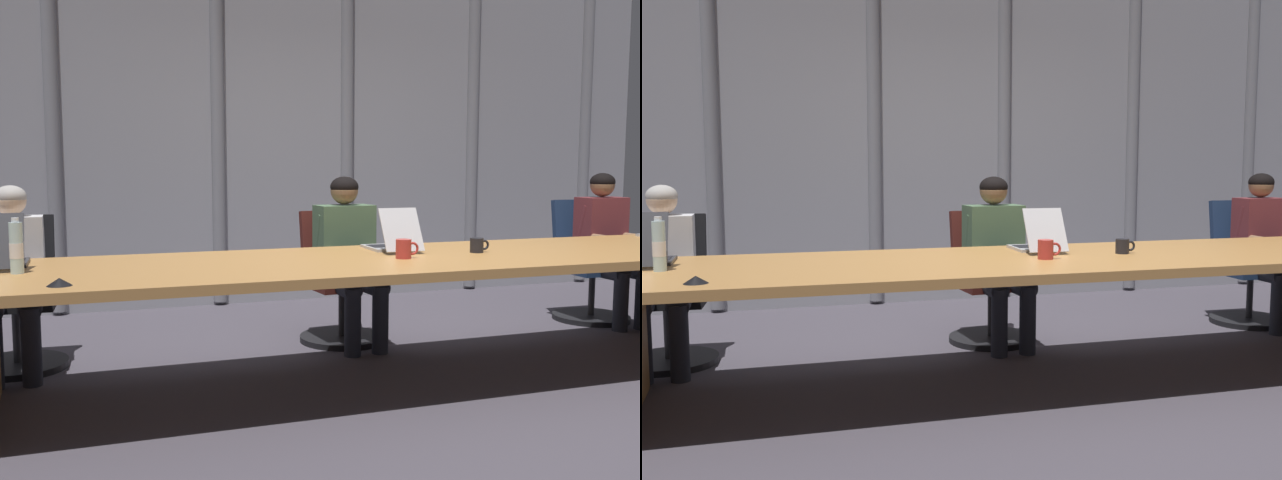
% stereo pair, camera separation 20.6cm
% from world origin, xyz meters
% --- Properties ---
extents(ground_plane, '(15.28, 15.28, 0.00)m').
position_xyz_m(ground_plane, '(0.00, 0.00, 0.00)').
color(ground_plane, '#47424C').
extents(conference_table, '(5.00, 1.20, 0.73)m').
position_xyz_m(conference_table, '(0.00, 0.00, 0.61)').
color(conference_table, '#B77F42').
rests_on(conference_table, ground_plane).
extents(curtain_backdrop, '(7.64, 0.17, 2.98)m').
position_xyz_m(curtain_backdrop, '(0.00, 2.64, 1.49)').
color(curtain_backdrop, '#9999A0').
rests_on(curtain_backdrop, ground_plane).
extents(laptop_left_end, '(0.25, 0.46, 0.28)m').
position_xyz_m(laptop_left_end, '(-2.16, 0.29, 0.78)').
color(laptop_left_end, '#2D2D33').
rests_on(laptop_left_end, conference_table).
extents(laptop_left_mid, '(0.25, 0.45, 0.26)m').
position_xyz_m(laptop_left_mid, '(0.02, 0.28, 0.78)').
color(laptop_left_mid, '#BCBCC1').
rests_on(laptop_left_mid, conference_table).
extents(office_chair_left_end, '(0.60, 0.60, 0.93)m').
position_xyz_m(office_chair_left_end, '(-2.16, 1.05, 0.35)').
color(office_chair_left_end, black).
rests_on(office_chair_left_end, ground_plane).
extents(office_chair_left_mid, '(0.60, 0.60, 0.92)m').
position_xyz_m(office_chair_left_mid, '(-0.03, 1.05, 0.35)').
color(office_chair_left_mid, '#511E19').
rests_on(office_chair_left_mid, ground_plane).
extents(office_chair_center, '(0.60, 0.60, 0.96)m').
position_xyz_m(office_chair_center, '(2.13, 1.05, 0.36)').
color(office_chair_center, navy).
rests_on(office_chair_center, ground_plane).
extents(person_left_end, '(0.37, 0.55, 1.13)m').
position_xyz_m(person_left_end, '(-2.16, 0.88, 0.64)').
color(person_left_end, silver).
rests_on(person_left_end, ground_plane).
extents(person_left_mid, '(0.42, 0.56, 1.17)m').
position_xyz_m(person_left_mid, '(-0.02, 0.89, 0.67)').
color(person_left_mid, '#4C6B4C').
rests_on(person_left_mid, ground_plane).
extents(person_center, '(0.37, 0.55, 1.18)m').
position_xyz_m(person_center, '(2.17, 0.89, 0.67)').
color(person_center, brown).
rests_on(person_center, ground_plane).
extents(water_bottle_primary, '(0.06, 0.06, 0.27)m').
position_xyz_m(water_bottle_primary, '(-2.07, 0.02, 0.85)').
color(water_bottle_primary, silver).
rests_on(water_bottle_primary, conference_table).
extents(coffee_mug_near, '(0.12, 0.08, 0.09)m').
position_xyz_m(coffee_mug_near, '(0.47, 0.02, 0.77)').
color(coffee_mug_near, black).
rests_on(coffee_mug_near, conference_table).
extents(coffee_mug_far, '(0.14, 0.09, 0.11)m').
position_xyz_m(coffee_mug_far, '(-0.06, -0.08, 0.78)').
color(coffee_mug_far, '#B2332D').
rests_on(coffee_mug_far, conference_table).
extents(conference_mic_left_side, '(0.11, 0.11, 0.03)m').
position_xyz_m(conference_mic_left_side, '(-1.87, -0.41, 0.75)').
color(conference_mic_left_side, black).
rests_on(conference_mic_left_side, conference_table).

